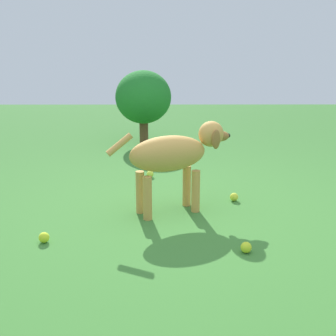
# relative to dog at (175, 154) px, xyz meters

# --- Properties ---
(ground) EXTENTS (14.00, 14.00, 0.00)m
(ground) POSITION_rel_dog_xyz_m (-0.19, -0.10, -0.44)
(ground) COLOR #38722D
(dog) EXTENTS (0.48, 0.91, 0.66)m
(dog) POSITION_rel_dog_xyz_m (0.00, 0.00, 0.00)
(dog) COLOR #C69347
(dog) RESTS_ON ground
(tennis_ball_0) EXTENTS (0.07, 0.07, 0.07)m
(tennis_ball_0) POSITION_rel_dog_xyz_m (-0.70, -0.41, -0.40)
(tennis_ball_0) COLOR #C1D52A
(tennis_ball_0) RESTS_ON ground
(tennis_ball_1) EXTENTS (0.07, 0.07, 0.07)m
(tennis_ball_1) POSITION_rel_dog_xyz_m (0.89, 0.22, -0.40)
(tennis_ball_1) COLOR #C3D83D
(tennis_ball_1) RESTS_ON ground
(tennis_ball_2) EXTENTS (0.07, 0.07, 0.07)m
(tennis_ball_2) POSITION_rel_dog_xyz_m (-0.55, 0.83, -0.40)
(tennis_ball_2) COLOR #C4DC2A
(tennis_ball_2) RESTS_ON ground
(tennis_ball_3) EXTENTS (0.07, 0.07, 0.07)m
(tennis_ball_3) POSITION_rel_dog_xyz_m (0.22, -0.48, -0.40)
(tennis_ball_3) COLOR #CBD738
(tennis_ball_3) RESTS_ON ground
(shrub_near) EXTENTS (0.79, 0.71, 0.94)m
(shrub_near) POSITION_rel_dog_xyz_m (2.49, 0.36, 0.16)
(shrub_near) COLOR brown
(shrub_near) RESTS_ON ground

